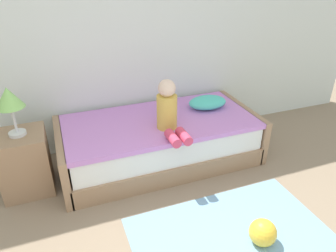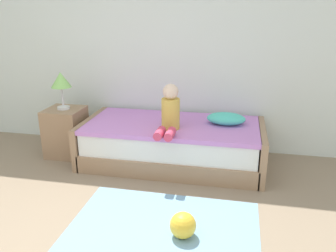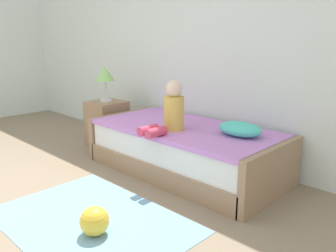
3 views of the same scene
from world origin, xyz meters
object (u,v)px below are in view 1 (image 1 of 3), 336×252
at_px(bed, 160,141).
at_px(toy_ball, 263,232).
at_px(child_figure, 169,111).
at_px(pillow, 207,102).
at_px(table_lamp, 9,100).
at_px(nightstand, 25,162).

distance_m(bed, toy_ball, 1.44).
height_order(child_figure, toy_ball, child_figure).
xyz_separation_m(bed, pillow, (0.61, 0.10, 0.32)).
height_order(child_figure, pillow, child_figure).
xyz_separation_m(child_figure, toy_ball, (0.34, -1.16, -0.60)).
bearing_deg(child_figure, table_lamp, 171.22).
bearing_deg(child_figure, toy_ball, -73.49).
distance_m(child_figure, pillow, 0.69).
xyz_separation_m(bed, table_lamp, (-1.35, -0.02, 0.69)).
bearing_deg(toy_ball, bed, 104.47).
distance_m(child_figure, toy_ball, 1.35).
height_order(table_lamp, toy_ball, table_lamp).
bearing_deg(table_lamp, bed, 0.75).
height_order(pillow, toy_ball, pillow).
height_order(table_lamp, pillow, table_lamp).
xyz_separation_m(nightstand, toy_ball, (1.71, -1.37, -0.19)).
relative_size(table_lamp, toy_ball, 2.08).
bearing_deg(table_lamp, pillow, 3.44).
xyz_separation_m(table_lamp, child_figure, (1.36, -0.21, -0.23)).
height_order(bed, pillow, pillow).
xyz_separation_m(table_lamp, pillow, (1.96, 0.12, -0.37)).
relative_size(bed, child_figure, 4.14).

